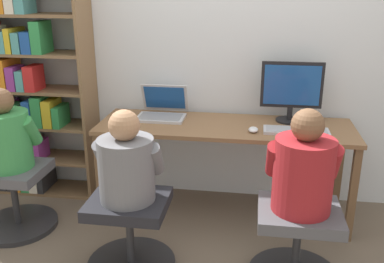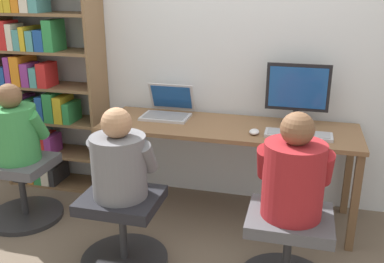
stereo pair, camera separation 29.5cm
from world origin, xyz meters
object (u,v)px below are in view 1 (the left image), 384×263
object	(u,v)px
keyboard	(296,131)
person_at_laptop	(126,164)
laptop	(162,111)
person_near_shelf	(6,136)
office_chair_side	(15,196)
bookshelf	(26,92)
office_chair_right	(130,232)
person_at_monitor	(304,169)
desktop_monitor	(291,91)
office_chair_left	(297,243)

from	to	relation	value
keyboard	person_at_laptop	xyz separation A→B (m)	(-1.02, -0.67, -0.03)
laptop	person_near_shelf	distance (m)	1.13
office_chair_side	person_at_laptop	bearing A→B (deg)	-18.73
office_chair_side	person_near_shelf	distance (m)	0.46
office_chair_side	person_near_shelf	bearing A→B (deg)	90.00
keyboard	bookshelf	size ratio (longest dim) A/B	0.25
laptop	office_chair_side	world-z (taller)	laptop
office_chair_right	person_at_laptop	size ratio (longest dim) A/B	1.00
person_at_monitor	laptop	bearing A→B (deg)	139.11
desktop_monitor	keyboard	bearing A→B (deg)	-83.04
person_near_shelf	laptop	bearing A→B (deg)	29.81
desktop_monitor	laptop	distance (m)	0.99
person_at_monitor	office_chair_side	xyz separation A→B (m)	(-1.97, 0.30, -0.48)
laptop	person_at_laptop	distance (m)	0.89
laptop	person_near_shelf	size ratio (longest dim) A/B	0.64
laptop	office_chair_side	distance (m)	1.24
office_chair_left	bookshelf	bearing A→B (deg)	157.27
desktop_monitor	keyboard	distance (m)	0.34
keyboard	bookshelf	xyz separation A→B (m)	(-2.13, 0.25, 0.14)
office_chair_right	person_at_laptop	bearing A→B (deg)	90.00
keyboard	desktop_monitor	bearing A→B (deg)	96.96
keyboard	office_chair_left	distance (m)	0.81
office_chair_right	person_at_monitor	xyz separation A→B (m)	(1.01, 0.03, 0.48)
laptop	office_chair_left	size ratio (longest dim) A/B	0.65
person_at_laptop	keyboard	bearing A→B (deg)	33.23
office_chair_left	person_near_shelf	bearing A→B (deg)	171.21
desktop_monitor	office_chair_side	xyz separation A→B (m)	(-1.95, -0.60, -0.71)
laptop	person_at_laptop	world-z (taller)	person_at_laptop
person_at_monitor	person_at_laptop	world-z (taller)	person_at_monitor
laptop	keyboard	xyz separation A→B (m)	(1.00, -0.22, -0.04)
keyboard	person_at_laptop	bearing A→B (deg)	-146.77
laptop	person_at_laptop	bearing A→B (deg)	-91.17
desktop_monitor	office_chair_left	xyz separation A→B (m)	(0.02, -0.90, -0.71)
desktop_monitor	laptop	bearing A→B (deg)	-177.78
office_chair_right	person_at_monitor	size ratio (longest dim) A/B	0.93
office_chair_side	office_chair_right	bearing A→B (deg)	-18.94
person_at_monitor	person_near_shelf	bearing A→B (deg)	171.33
keyboard	person_at_laptop	distance (m)	1.22
desktop_monitor	person_at_laptop	xyz separation A→B (m)	(-0.99, -0.93, -0.25)
keyboard	bookshelf	bearing A→B (deg)	173.40
laptop	office_chair_side	size ratio (longest dim) A/B	0.65
keyboard	person_at_monitor	distance (m)	0.64
desktop_monitor	laptop	world-z (taller)	desktop_monitor
office_chair_left	person_near_shelf	world-z (taller)	person_near_shelf
keyboard	person_near_shelf	distance (m)	2.01
desktop_monitor	bookshelf	bearing A→B (deg)	-179.67
person_at_monitor	office_chair_side	distance (m)	2.05
desktop_monitor	office_chair_right	distance (m)	1.53
keyboard	office_chair_left	size ratio (longest dim) A/B	0.81
laptop	person_at_monitor	bearing A→B (deg)	-40.89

